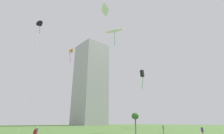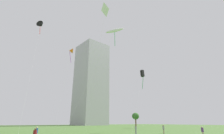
{
  "view_description": "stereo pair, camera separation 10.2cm",
  "coord_description": "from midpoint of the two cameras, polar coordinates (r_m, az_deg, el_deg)",
  "views": [
    {
      "loc": [
        -13.92,
        -12.65,
        2.16
      ],
      "look_at": [
        1.5,
        10.17,
        11.5
      ],
      "focal_mm": 26.17,
      "sensor_mm": 36.0,
      "label": 1
    },
    {
      "loc": [
        -13.84,
        -12.71,
        2.16
      ],
      "look_at": [
        1.5,
        10.17,
        11.5
      ],
      "focal_mm": 26.17,
      "sensor_mm": 36.0,
      "label": 2
    }
  ],
  "objects": [
    {
      "name": "person_standing_0",
      "position": [
        36.07,
        17.64,
        -19.83
      ],
      "size": [
        0.37,
        0.37,
        1.66
      ],
      "rotation": [
        0.0,
        0.0,
        4.39
      ],
      "color": "tan",
      "rests_on": "ground"
    },
    {
      "name": "person_standing_3",
      "position": [
        25.69,
        -24.81,
        -19.89
      ],
      "size": [
        0.36,
        0.36,
        1.6
      ],
      "rotation": [
        0.0,
        0.0,
        0.9
      ],
      "color": "maroon",
      "rests_on": "ground"
    },
    {
      "name": "person_standing_4",
      "position": [
        30.03,
        29.16,
        -18.91
      ],
      "size": [
        0.35,
        0.35,
        1.57
      ],
      "rotation": [
        0.0,
        0.0,
        3.24
      ],
      "color": "tan",
      "rests_on": "ground"
    },
    {
      "name": "person_standing_5",
      "position": [
        33.76,
        8.4,
        -20.63
      ],
      "size": [
        0.36,
        0.36,
        1.62
      ],
      "rotation": [
        0.0,
        0.0,
        1.5
      ],
      "color": "gray",
      "rests_on": "ground"
    },
    {
      "name": "kite_flying_0",
      "position": [
        45.6,
        -23.57,
        13.32
      ],
      "size": [
        2.84,
        10.07,
        26.08
      ],
      "color": "silver",
      "rests_on": "ground"
    },
    {
      "name": "kite_flying_1",
      "position": [
        43.5,
        10.62,
        -2.34
      ],
      "size": [
        9.66,
        6.21,
        15.24
      ],
      "color": "silver",
      "rests_on": "ground"
    },
    {
      "name": "kite_flying_2",
      "position": [
        50.13,
        -14.12,
        5.5
      ],
      "size": [
        3.42,
        1.89,
        23.05
      ],
      "color": "silver",
      "rests_on": "ground"
    },
    {
      "name": "kite_flying_3",
      "position": [
        36.62,
        1.04,
        12.57
      ],
      "size": [
        9.67,
        7.5,
        22.41
      ],
      "color": "silver",
      "rests_on": "ground"
    },
    {
      "name": "kite_flying_4",
      "position": [
        41.81,
        -2.35,
        19.05
      ],
      "size": [
        2.13,
        10.21,
        28.95
      ],
      "color": "silver",
      "rests_on": "ground"
    },
    {
      "name": "park_tree_0",
      "position": [
        63.31,
        8.28,
        -16.7
      ],
      "size": [
        2.6,
        2.6,
        5.5
      ],
      "color": "brown",
      "rests_on": "ground"
    },
    {
      "name": "distant_highrise_0",
      "position": [
        134.27,
        -7.35,
        -5.51
      ],
      "size": [
        23.35,
        24.31,
        65.05
      ],
      "primitive_type": "cube",
      "rotation": [
        0.0,
        0.0,
        0.13
      ],
      "color": "#A8A8AD",
      "rests_on": "ground"
    }
  ]
}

